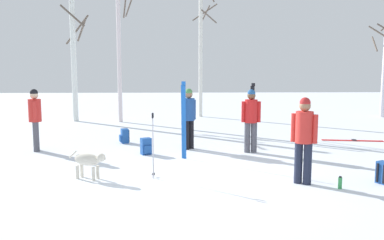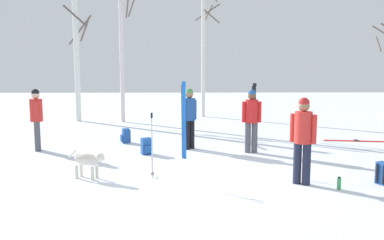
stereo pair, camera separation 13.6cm
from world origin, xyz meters
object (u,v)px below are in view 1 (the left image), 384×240
object	(u,v)px
water_bottle_0	(340,183)
birch_tree_2	(201,43)
dog	(89,161)
ski_pair_planted_0	(184,121)
person_3	(304,135)
ski_pair_lying_0	(353,140)
person_0	(189,115)
birch_tree_0	(74,53)
person_1	(251,117)
ski_pair_planted_1	(253,111)
person_2	(35,116)
backpack_1	(124,136)
ski_poles_0	(153,143)
backpack_0	(146,146)
birch_tree_1	(119,30)

from	to	relation	value
water_bottle_0	birch_tree_2	size ratio (longest dim) A/B	0.04
dog	ski_pair_planted_0	xyz separation A→B (m)	(1.97, 1.84, 0.58)
person_3	ski_pair_planted_0	xyz separation A→B (m)	(-2.32, 2.32, -0.01)
ski_pair_lying_0	person_0	bearing A→B (deg)	-168.06
birch_tree_2	person_0	bearing A→B (deg)	-95.84
birch_tree_0	person_1	bearing A→B (deg)	-46.75
ski_pair_lying_0	water_bottle_0	distance (m)	5.58
ski_pair_planted_1	dog	bearing A→B (deg)	-132.31
person_0	ski_pair_planted_1	size ratio (longest dim) A/B	0.95
person_2	ski_pair_lying_0	world-z (taller)	person_2
birch_tree_2	ski_pair_planted_0	bearing A→B (deg)	-96.06
person_1	birch_tree_2	distance (m)	8.68
ski_pair_planted_1	person_0	bearing A→B (deg)	-142.83
ski_pair_lying_0	backpack_1	bearing A→B (deg)	-178.99
ski_pair_planted_1	ski_pair_planted_0	bearing A→B (deg)	-128.81
ski_poles_0	birch_tree_0	bearing A→B (deg)	112.88
person_2	ski_pair_planted_1	bearing A→B (deg)	15.35
ski_pair_planted_0	ski_pair_lying_0	world-z (taller)	ski_pair_planted_0
ski_pair_planted_1	ski_pair_lying_0	distance (m)	3.26
person_0	ski_pair_lying_0	world-z (taller)	person_0
dog	person_0	bearing A→B (deg)	55.14
person_0	person_1	world-z (taller)	same
person_2	dog	xyz separation A→B (m)	(2.09, -2.93, -0.59)
person_1	ski_pair_planted_1	world-z (taller)	ski_pair_planted_1
ski_pair_planted_0	birch_tree_0	xyz separation A→B (m)	(-4.56, 7.48, 1.96)
person_3	ski_pair_lying_0	bearing A→B (deg)	56.69
person_0	backpack_1	xyz separation A→B (m)	(-1.94, 0.98, -0.77)
person_3	backpack_0	xyz separation A→B (m)	(-3.31, 2.85, -0.77)
person_1	birch_tree_1	xyz separation A→B (m)	(-4.41, 6.48, 2.89)
person_0	birch_tree_1	distance (m)	7.16
person_2	birch_tree_1	distance (m)	6.90
person_2	person_3	bearing A→B (deg)	-28.12
ski_pair_planted_0	person_3	bearing A→B (deg)	-45.02
ski_pair_lying_0	ski_poles_0	xyz separation A→B (m)	(-6.04, -4.08, 0.72)
person_0	dog	world-z (taller)	person_0
ski_pair_planted_1	birch_tree_1	size ratio (longest dim) A/B	0.24
person_2	birch_tree_2	world-z (taller)	birch_tree_2
person_0	ski_pair_planted_0	bearing A→B (deg)	-97.44
dog	person_2	bearing A→B (deg)	125.45
person_0	water_bottle_0	distance (m)	4.87
person_3	backpack_0	size ratio (longest dim) A/B	3.90
ski_pair_planted_0	backpack_1	xyz separation A→B (m)	(-1.78, 2.20, -0.76)
person_3	person_0	bearing A→B (deg)	121.35
birch_tree_2	ski_pair_lying_0	bearing A→B (deg)	-56.37
ski_pair_planted_0	backpack_1	size ratio (longest dim) A/B	4.44
ski_poles_0	birch_tree_2	world-z (taller)	birch_tree_2
ski_pair_planted_0	birch_tree_2	size ratio (longest dim) A/B	0.30
ski_pair_lying_0	birch_tree_1	distance (m)	10.09
person_2	birch_tree_1	bearing A→B (deg)	76.36
dog	birch_tree_2	bearing A→B (deg)	74.85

